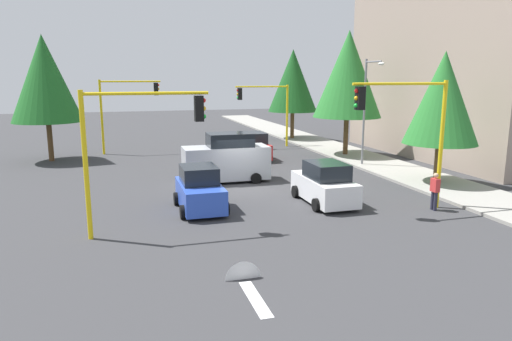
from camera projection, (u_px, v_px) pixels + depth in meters
The scene contains 18 objects.
ground_plane at pixel (245, 189), 25.01m from camera, with size 120.00×120.00×0.00m, color #353538.
sidewalk_kerb at pixel (371, 161), 32.59m from camera, with size 80.00×4.00×0.15m, color gray.
lane_arrow_near at pixel (248, 286), 13.35m from camera, with size 2.40×1.10×1.10m.
apartment_block at pixel (467, 53), 34.19m from camera, with size 18.48×9.30×15.07m.
traffic_signal_far_right at pixel (125, 101), 35.81m from camera, with size 0.36×4.59×5.67m.
traffic_signal_near_right at pixel (137, 133), 17.04m from camera, with size 0.36×4.59×5.44m.
traffic_signal_near_left at pixel (408, 120), 20.14m from camera, with size 0.36×4.59×5.74m.
traffic_signal_far_left at pixel (266, 103), 38.99m from camera, with size 0.36×4.59×5.22m.
street_lamp_curbside at pixel (368, 101), 30.08m from camera, with size 2.15×0.28×7.00m.
tree_opposite_side at pixel (45, 79), 32.12m from camera, with size 4.76×4.76×8.72m.
tree_roadside_mid at pixel (348, 74), 34.10m from camera, with size 5.00×5.00×9.18m.
tree_roadside_far at pixel (293, 81), 43.47m from camera, with size 4.56×4.56×8.36m.
tree_roadside_near at pixel (443, 98), 25.09m from camera, with size 3.97×3.97×7.24m.
delivery_van_silver at pixel (227, 159), 26.49m from camera, with size 2.22×4.80×2.77m.
car_red at pixel (254, 147), 33.72m from camera, with size 3.88×1.96×1.98m.
car_white at pixel (325, 184), 22.02m from camera, with size 4.14×2.12×1.98m.
car_blue at pixel (200, 190), 20.89m from camera, with size 3.67×2.07×1.98m.
pedestrian_crossing at pixel (435, 190), 20.81m from camera, with size 0.40×0.24×1.70m.
Camera 1 is at (23.51, -6.27, 5.89)m, focal length 32.81 mm.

